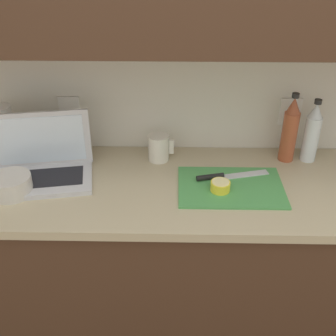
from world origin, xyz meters
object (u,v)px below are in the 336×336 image
laptop (42,164)px  knife (220,176)px  measuring_cup (159,148)px  cutting_board (231,187)px  bottle_green_soda (312,133)px  lemon_half_cut (220,186)px  bowl_white (11,185)px  bottle_oil_tall (290,130)px  paper_towel_roll (3,133)px

laptop → knife: size_ratio=1.43×
laptop → measuring_cup: size_ratio=3.71×
cutting_board → bottle_green_soda: bottle_green_soda is taller
lemon_half_cut → bowl_white: (-0.78, -0.02, 0.01)m
laptop → measuring_cup: 0.48m
laptop → cutting_board: (0.74, -0.06, -0.06)m
measuring_cup → bowl_white: (-0.54, -0.27, -0.02)m
knife → lemon_half_cut: size_ratio=3.98×
bowl_white → bottle_oil_tall: bearing=14.5°
cutting_board → paper_towel_roll: 0.96m
knife → paper_towel_roll: bearing=156.5°
bowl_white → laptop: bearing=54.9°
bottle_green_soda → measuring_cup: size_ratio=2.41×
lemon_half_cut → measuring_cup: 0.34m
bottle_green_soda → laptop: bearing=-171.6°
bottle_oil_tall → bowl_white: size_ratio=1.97×
bottle_green_soda → bowl_white: size_ratio=1.81×
cutting_board → bottle_green_soda: (0.35, 0.23, 0.12)m
bottle_oil_tall → paper_towel_roll: size_ratio=1.25×
cutting_board → bowl_white: size_ratio=2.65×
cutting_board → bowl_white: (-0.82, -0.05, 0.03)m
cutting_board → paper_towel_roll: bearing=167.4°
measuring_cup → laptop: bearing=-162.0°
bottle_green_soda → bowl_white: bearing=-166.6°
cutting_board → bottle_green_soda: size_ratio=1.47×
laptop → bottle_oil_tall: 1.01m
laptop → bowl_white: size_ratio=2.78×
bottle_green_soda → bottle_oil_tall: size_ratio=0.92×
measuring_cup → paper_towel_roll: (-0.65, -0.00, 0.06)m
laptop → paper_towel_roll: 0.25m
paper_towel_roll → measuring_cup: bearing=0.4°
laptop → bottle_green_soda: bearing=-1.6°
bottle_green_soda → bowl_white: (-1.17, -0.28, -0.09)m
laptop → bowl_white: bearing=-135.1°
bottle_green_soda → cutting_board: bearing=-147.2°
knife → bottle_oil_tall: (0.29, 0.17, 0.12)m
cutting_board → lemon_half_cut: size_ratio=5.42×
cutting_board → paper_towel_roll: size_ratio=1.68×
bottle_green_soda → bottle_oil_tall: 0.09m
laptop → cutting_board: laptop is taller
lemon_half_cut → bowl_white: size_ratio=0.49×
knife → paper_towel_roll: paper_towel_roll is taller
lemon_half_cut → measuring_cup: measuring_cup is taller
bottle_green_soda → measuring_cup: 0.64m
laptop → bowl_white: 0.15m
cutting_board → bottle_oil_tall: bottle_oil_tall is taller
cutting_board → measuring_cup: size_ratio=3.54×
bottle_green_soda → lemon_half_cut: bearing=-147.1°
knife → bottle_oil_tall: size_ratio=0.99×
lemon_half_cut → measuring_cup: size_ratio=0.65×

